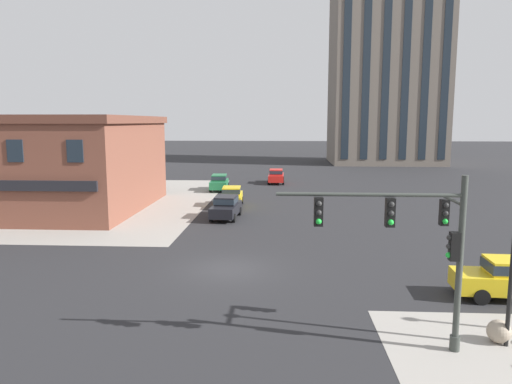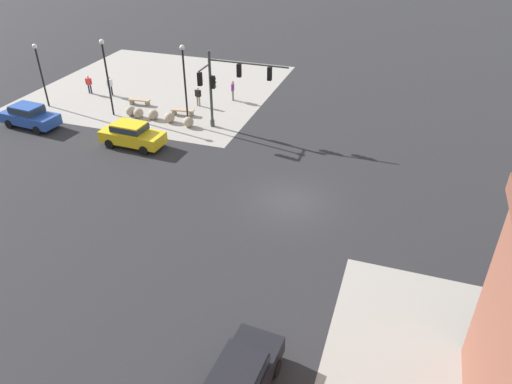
{
  "view_description": "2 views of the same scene",
  "coord_description": "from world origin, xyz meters",
  "views": [
    {
      "loc": [
        2.69,
        -22.98,
        7.27
      ],
      "look_at": [
        1.28,
        1.41,
        3.68
      ],
      "focal_mm": 33.77,
      "sensor_mm": 36.0,
      "label": 1
    },
    {
      "loc": [
        -5.5,
        22.22,
        14.88
      ],
      "look_at": [
        0.52,
        4.4,
        3.12
      ],
      "focal_mm": 33.66,
      "sensor_mm": 36.0,
      "label": 2
    }
  ],
  "objects": [
    {
      "name": "bollard_sphere_curb_d",
      "position": [
        14.27,
        -7.77,
        0.39
      ],
      "size": [
        0.78,
        0.78,
        0.78
      ],
      "primitive_type": "sphere",
      "color": "gray",
      "rests_on": "ground"
    },
    {
      "name": "bollard_sphere_curb_e",
      "position": [
        15.06,
        -7.95,
        0.39
      ],
      "size": [
        0.78,
        0.78,
        0.78
      ],
      "primitive_type": "sphere",
      "color": "gray",
      "rests_on": "ground"
    },
    {
      "name": "bench_near_signal",
      "position": [
        11.22,
        -9.3,
        0.33
      ],
      "size": [
        1.85,
        0.72,
        0.49
      ],
      "color": "tan",
      "rests_on": "ground"
    },
    {
      "name": "pedestrian_near_bench",
      "position": [
        21.02,
        -11.12,
        0.89
      ],
      "size": [
        0.52,
        0.31,
        1.58
      ],
      "color": "#232847",
      "rests_on": "ground"
    },
    {
      "name": "bollard_sphere_curb_b",
      "position": [
        11.57,
        -7.75,
        0.39
      ],
      "size": [
        0.78,
        0.78,
        0.78
      ],
      "primitive_type": "sphere",
      "color": "gray",
      "rests_on": "ground"
    },
    {
      "name": "pedestrian_walking_east",
      "position": [
        19.01,
        -11.27,
        0.95
      ],
      "size": [
        0.34,
        0.49,
        1.66
      ],
      "color": "#232847",
      "rests_on": "ground"
    },
    {
      "name": "bollard_sphere_curb_a",
      "position": [
        9.86,
        -7.47,
        0.39
      ],
      "size": [
        0.78,
        0.78,
        0.78
      ],
      "primitive_type": "sphere",
      "color": "gray",
      "rests_on": "ground"
    },
    {
      "name": "bollard_sphere_curb_c",
      "position": [
        13.02,
        -7.86,
        0.39
      ],
      "size": [
        0.78,
        0.78,
        0.78
      ],
      "primitive_type": "sphere",
      "color": "gray",
      "rests_on": "ground"
    },
    {
      "name": "street_lamp_mid_sidewalk",
      "position": [
        16.44,
        -7.62,
        3.64
      ],
      "size": [
        0.36,
        0.36,
        5.88
      ],
      "color": "black",
      "rests_on": "ground"
    },
    {
      "name": "street_lamp_corner_far",
      "position": [
        22.5,
        -7.5,
        3.2
      ],
      "size": [
        0.36,
        0.36,
        5.07
      ],
      "color": "black",
      "rests_on": "ground"
    },
    {
      "name": "car_cross_eastbound",
      "position": [
        20.98,
        -3.71,
        0.92
      ],
      "size": [
        4.53,
        2.17,
        1.68
      ],
      "color": "#23479E",
      "rests_on": "ground"
    },
    {
      "name": "street_lamp_corner_near",
      "position": [
        10.0,
        -7.7,
        3.71
      ],
      "size": [
        0.36,
        0.36,
        6.0
      ],
      "color": "black",
      "rests_on": "ground"
    },
    {
      "name": "pedestrian_at_curb",
      "position": [
        10.87,
        -11.49,
        0.9
      ],
      "size": [
        0.55,
        0.22,
        1.59
      ],
      "color": "gray",
      "rests_on": "ground"
    },
    {
      "name": "traffic_signal_main",
      "position": [
        7.06,
        -7.91,
        3.58
      ],
      "size": [
        5.9,
        2.09,
        5.65
      ],
      "color": "#383D38",
      "rests_on": "ground"
    },
    {
      "name": "pedestrian_with_bag",
      "position": [
        8.65,
        -13.58,
        0.97
      ],
      "size": [
        0.25,
        0.55,
        1.69
      ],
      "color": "gray",
      "rests_on": "ground"
    },
    {
      "name": "car_main_northbound_near",
      "position": [
        -1.63,
        12.64,
        0.92
      ],
      "size": [
        2.11,
        4.51,
        1.68
      ],
      "color": "black",
      "rests_on": "ground"
    },
    {
      "name": "ground_plane",
      "position": [
        0.0,
        0.0,
        0.0
      ],
      "size": [
        320.0,
        320.0,
        0.0
      ],
      "primitive_type": "plane",
      "color": "#262628"
    },
    {
      "name": "sidewalk_corner_slab",
      "position": [
        16.0,
        -14.5,
        0.0
      ],
      "size": [
        20.0,
        19.0,
        0.02
      ],
      "primitive_type": "cube",
      "color": "gray",
      "rests_on": "ground"
    },
    {
      "name": "bench_mid_block",
      "position": [
        15.57,
        -10.14,
        0.33
      ],
      "size": [
        1.83,
        0.63,
        0.49
      ],
      "color": "tan",
      "rests_on": "ground"
    },
    {
      "name": "car_cross_westbound",
      "position": [
        12.09,
        -3.3,
        0.92
      ],
      "size": [
        4.47,
        2.03,
        1.68
      ],
      "color": "gold",
      "rests_on": "ground"
    }
  ]
}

